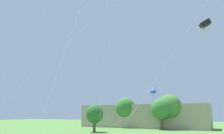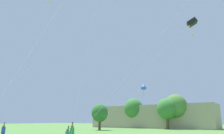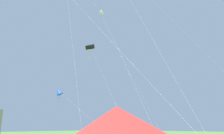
{
  "view_description": "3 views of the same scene",
  "coord_description": "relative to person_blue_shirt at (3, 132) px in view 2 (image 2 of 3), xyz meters",
  "views": [
    {
      "loc": [
        13.35,
        -7.08,
        3.88
      ],
      "look_at": [
        1.92,
        14.53,
        9.09
      ],
      "focal_mm": 35.0,
      "sensor_mm": 36.0,
      "label": 1
    },
    {
      "loc": [
        18.34,
        -6.8,
        2.25
      ],
      "look_at": [
        3.81,
        14.63,
        8.53
      ],
      "focal_mm": 35.0,
      "sensor_mm": 36.0,
      "label": 2
    },
    {
      "loc": [
        -13.75,
        -1.76,
        2.62
      ],
      "look_at": [
        4.88,
        13.53,
        9.18
      ],
      "focal_mm": 35.0,
      "sensor_mm": 36.0,
      "label": 3
    }
  ],
  "objects": [
    {
      "name": "tree_far_centre",
      "position": [
        3.84,
        40.16,
        3.94
      ],
      "size": [
        5.03,
        4.53,
        7.6
      ],
      "color": "brown",
      "rests_on": "ground"
    },
    {
      "name": "kite_blue_diamond_7",
      "position": [
        9.67,
        15.23,
        6.19
      ],
      "size": [
        2.16,
        13.85,
        7.87
      ],
      "color": "silver",
      "rests_on": "ground"
    },
    {
      "name": "kite_black_box_1",
      "position": [
        16.96,
        16.92,
        14.99
      ],
      "size": [
        9.99,
        16.21,
        16.67
      ],
      "color": "silver",
      "rests_on": "ground"
    },
    {
      "name": "person_green_shirt",
      "position": [
        8.34,
        2.05,
        0.02
      ],
      "size": [
        0.42,
        0.42,
        2.05
      ],
      "rotation": [
        0.0,
        0.0,
        2.38
      ],
      "color": "#473860",
      "rests_on": "ground"
    },
    {
      "name": "distant_building",
      "position": [
        -3.29,
        46.19,
        2.16
      ],
      "size": [
        35.81,
        9.25,
        6.26
      ],
      "primitive_type": "cube",
      "color": "tan",
      "rests_on": "ground"
    },
    {
      "name": "tree_far_right",
      "position": [
        -7.01,
        42.69,
        4.42
      ],
      "size": [
        5.52,
        4.97,
        8.33
      ],
      "color": "brown",
      "rests_on": "ground"
    },
    {
      "name": "tree_far_left",
      "position": [
        5.59,
        42.03,
        4.64
      ],
      "size": [
        5.75,
        5.18,
        8.68
      ],
      "color": "brown",
      "rests_on": "ground"
    },
    {
      "name": "person_blue_shirt",
      "position": [
        0.0,
        0.0,
        0.0
      ],
      "size": [
        0.41,
        0.41,
        1.99
      ],
      "rotation": [
        0.0,
        0.0,
        0.99
      ],
      "color": "#473860",
      "rests_on": "ground"
    },
    {
      "name": "tree_near_right",
      "position": [
        -6.97,
        26.49,
        2.8
      ],
      "size": [
        3.86,
        3.48,
        5.83
      ],
      "color": "brown",
      "rests_on": "ground"
    }
  ]
}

